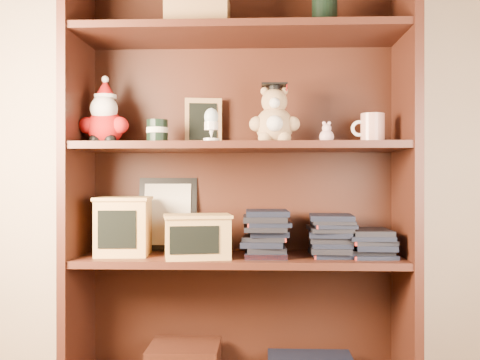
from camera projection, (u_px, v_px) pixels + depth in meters
The scene contains 16 objects.
bookcase at pixel (240, 191), 2.05m from camera, with size 1.20×0.35×1.60m.
shelf_lower at pixel (240, 259), 2.00m from camera, with size 1.14×0.33×0.02m.
shelf_upper at pixel (240, 147), 2.00m from camera, with size 1.14×0.33×0.02m.
santa_plush at pixel (105, 118), 2.01m from camera, with size 0.18×0.13×0.25m.
teachers_tin at pixel (157, 132), 2.01m from camera, with size 0.08×0.08×0.09m.
chalkboard_plaque at pixel (203, 123), 2.12m from camera, with size 0.14×0.08×0.18m.
egg_cup at pixel (211, 124), 1.93m from camera, with size 0.06×0.06×0.12m.
grad_teddy_bear at pixel (274, 120), 1.99m from camera, with size 0.18×0.15×0.22m.
pink_figurine at pixel (327, 135), 1.99m from camera, with size 0.05×0.05×0.08m.
teacher_mug at pixel (372, 128), 1.98m from camera, with size 0.12×0.08×0.10m.
certificate_frame at pixel (168, 214), 2.15m from camera, with size 0.22×0.06×0.28m.
treats_box at pixel (124, 226), 2.01m from camera, with size 0.21×0.21×0.21m.
pencils_box at pixel (197, 236), 1.94m from camera, with size 0.26×0.21×0.15m.
book_stack_left at pixel (266, 236), 1.99m from camera, with size 0.14×0.20×0.14m.
book_stack_mid at pixel (332, 236), 1.98m from camera, with size 0.14×0.20×0.14m.
book_stack_right at pixel (371, 243), 1.98m from camera, with size 0.14×0.20×0.10m.
Camera 1 is at (0.26, -0.69, 0.82)m, focal length 42.00 mm.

